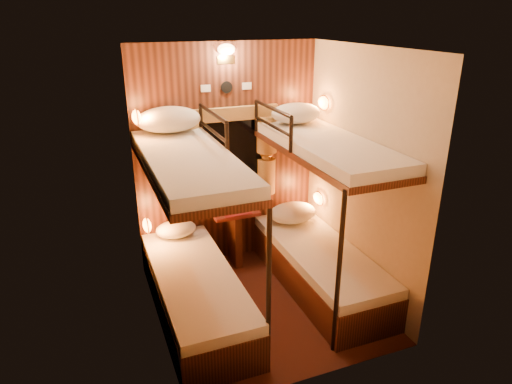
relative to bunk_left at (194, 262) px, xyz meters
name	(u,v)px	position (x,y,z in m)	size (l,w,h in m)	color
floor	(263,303)	(0.65, -0.07, -0.56)	(2.10, 2.10, 0.00)	#3A170F
ceiling	(265,48)	(0.65, -0.07, 1.84)	(2.10, 2.10, 0.00)	silver
wall_back	(227,157)	(0.65, 0.98, 0.64)	(2.40, 2.40, 0.00)	#C6B293
wall_front	(322,240)	(0.65, -1.12, 0.64)	(2.40, 2.40, 0.00)	#C6B293
wall_left	(150,205)	(-0.35, -0.07, 0.64)	(2.40, 2.40, 0.00)	#C6B293
wall_right	(360,175)	(1.65, -0.07, 0.64)	(2.40, 2.40, 0.00)	#C6B293
back_panel	(228,157)	(0.65, 0.97, 0.64)	(2.00, 0.03, 2.40)	black
bunk_left	(194,262)	(0.00, 0.00, 0.00)	(0.72, 1.90, 1.82)	black
bunk_right	(321,238)	(1.30, 0.00, 0.00)	(0.72, 1.90, 1.82)	black
window	(229,160)	(0.65, 0.94, 0.62)	(1.00, 0.12, 0.79)	black
curtains	(229,153)	(0.65, 0.90, 0.71)	(1.10, 0.22, 1.00)	brown
back_fixtures	(226,57)	(0.65, 0.93, 1.69)	(0.54, 0.09, 0.48)	black
reading_lamps	(238,162)	(0.65, 0.63, 0.68)	(2.00, 0.20, 1.25)	orange
table	(234,229)	(0.65, 0.78, -0.14)	(0.50, 0.34, 0.66)	#5C1E15
bottle_left	(223,205)	(0.50, 0.72, 0.19)	(0.07, 0.07, 0.24)	#99BFE5
bottle_right	(232,202)	(0.62, 0.77, 0.19)	(0.07, 0.07, 0.23)	#99BFE5
sachet_a	(245,210)	(0.76, 0.74, 0.09)	(0.09, 0.07, 0.01)	silver
sachet_b	(251,206)	(0.86, 0.81, 0.09)	(0.07, 0.06, 0.01)	silver
pillow_lower_left	(176,229)	(0.00, 0.77, -0.02)	(0.42, 0.30, 0.17)	silver
pillow_lower_right	(293,213)	(1.30, 0.65, 0.01)	(0.55, 0.39, 0.21)	silver
pillow_upper_left	(169,120)	(0.00, 0.75, 1.15)	(0.62, 0.44, 0.24)	silver
pillow_upper_right	(296,113)	(1.30, 0.65, 1.13)	(0.53, 0.38, 0.21)	silver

